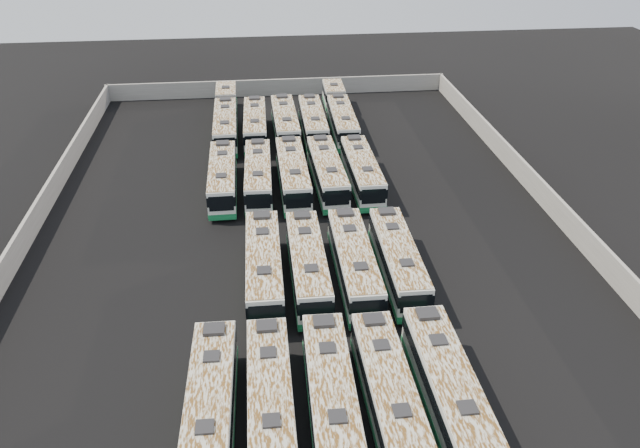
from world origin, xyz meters
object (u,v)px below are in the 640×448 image
(bus_back_left, at_px, (255,125))
(bus_front_center, at_px, (332,399))
(bus_back_far_right, at_px, (340,113))
(bus_back_center, at_px, (285,123))
(bus_midback_far_left, at_px, (223,178))
(bus_front_right, at_px, (389,395))
(bus_front_left, at_px, (271,403))
(bus_back_far_left, at_px, (226,117))
(bus_midback_right, at_px, (327,172))
(bus_midback_left, at_px, (258,176))
(bus_midfront_left, at_px, (264,267))
(bus_midback_far_right, at_px, (362,171))
(bus_midfront_right, at_px, (354,263))
(bus_midfront_center, at_px, (308,265))
(bus_back_right, at_px, (313,123))
(bus_midback_center, at_px, (293,174))
(bus_front_far_left, at_px, (211,409))
(bus_front_far_right, at_px, (449,391))
(bus_midfront_far_right, at_px, (398,260))

(bus_back_left, bearing_deg, bus_front_center, -84.52)
(bus_back_far_right, bearing_deg, bus_back_center, -154.63)
(bus_midback_far_left, bearing_deg, bus_front_right, -71.50)
(bus_front_left, distance_m, bus_back_far_left, 45.13)
(bus_midback_right, distance_m, bus_back_far_right, 16.57)
(bus_front_left, distance_m, bus_midback_left, 28.77)
(bus_midfront_left, distance_m, bus_midback_far_right, 18.25)
(bus_back_far_left, bearing_deg, bus_midfront_right, -73.24)
(bus_midback_right, bearing_deg, bus_front_left, -104.29)
(bus_midback_far_left, bearing_deg, bus_back_center, 62.95)
(bus_back_far_left, distance_m, bus_back_far_right, 13.31)
(bus_midback_left, height_order, bus_midback_far_right, bus_midback_far_right)
(bus_midfront_center, distance_m, bus_midback_right, 15.88)
(bus_back_center, bearing_deg, bus_back_far_right, 23.41)
(bus_back_left, bearing_deg, bus_back_right, 0.53)
(bus_midback_center, relative_size, bus_back_far_left, 0.65)
(bus_front_far_left, relative_size, bus_front_far_right, 0.98)
(bus_back_far_right, bearing_deg, bus_midfront_far_right, -88.75)
(bus_back_far_left, bearing_deg, bus_midfront_center, -78.89)
(bus_front_right, bearing_deg, bus_midfront_center, 103.28)
(bus_front_left, height_order, bus_front_far_right, bus_front_far_right)
(bus_front_left, xyz_separation_m, bus_front_center, (3.34, -0.11, 0.03))
(bus_midfront_left, bearing_deg, bus_midfront_far_right, 0.20)
(bus_front_far_left, distance_m, bus_midfront_left, 13.69)
(bus_midfront_far_right, relative_size, bus_back_left, 0.99)
(bus_front_far_right, distance_m, bus_back_right, 42.37)
(bus_midback_far_left, distance_m, bus_midback_right, 9.86)
(bus_back_left, relative_size, bus_back_right, 1.00)
(bus_front_center, xyz_separation_m, bus_midback_far_right, (6.56, 28.72, -0.02))
(bus_front_right, relative_size, bus_midback_far_right, 0.99)
(bus_front_far_left, height_order, bus_midback_right, bus_midback_right)
(bus_front_right, distance_m, bus_midback_far_left, 30.40)
(bus_midback_right, distance_m, bus_back_right, 13.27)
(bus_midback_right, bearing_deg, bus_midfront_left, -114.19)
(bus_front_far_right, height_order, bus_midfront_far_right, bus_front_far_right)
(bus_midback_center, xyz_separation_m, bus_back_far_right, (6.70, 16.33, -0.06))
(bus_midfront_center, height_order, bus_midfront_far_right, bus_midfront_center)
(bus_front_left, relative_size, bus_front_right, 1.00)
(bus_back_far_left, distance_m, bus_back_right, 10.32)
(bus_front_center, xyz_separation_m, bus_midfront_center, (-0.08, 13.30, -0.01))
(bus_midfront_left, height_order, bus_midback_center, bus_midback_center)
(bus_back_center, bearing_deg, bus_midback_far_left, -117.35)
(bus_midfront_center, xyz_separation_m, bus_back_far_left, (-6.58, 31.82, 0.02))
(bus_midback_far_left, relative_size, bus_back_far_right, 0.64)
(bus_midfront_right, relative_size, bus_back_center, 0.99)
(bus_midback_far_right, distance_m, bus_back_center, 14.87)
(bus_midfront_right, relative_size, bus_back_far_right, 0.66)
(bus_front_right, bearing_deg, bus_back_far_right, 84.99)
(bus_back_right, bearing_deg, bus_front_far_right, -84.95)
(bus_front_far_left, xyz_separation_m, bus_midback_center, (6.50, 28.66, 0.05))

